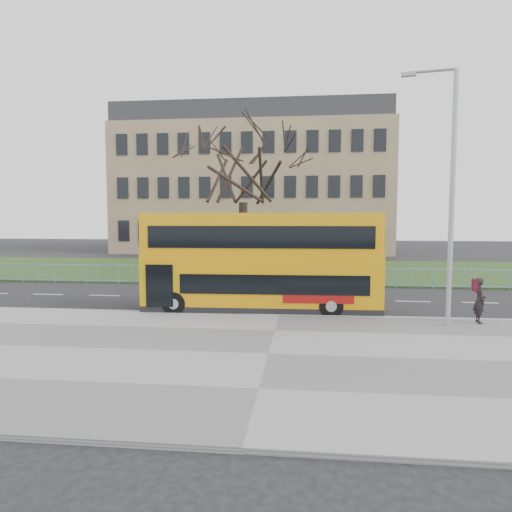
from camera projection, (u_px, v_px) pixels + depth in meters
The scene contains 10 objects.
ground at pixel (281, 309), 19.40m from camera, with size 120.00×120.00×0.00m, color black.
pavement at pixel (268, 356), 12.71m from camera, with size 80.00×10.50×0.12m, color slate.
kerb at pixel (279, 315), 17.86m from camera, with size 80.00×0.20×0.14m, color gray.
grass_verge at pixel (292, 270), 33.56m from camera, with size 80.00×15.40×0.08m, color #1F3C15.
guard_railing at pixel (287, 277), 25.89m from camera, with size 40.00×0.12×1.10m, color #709AC8, non-canonical shape.
bare_tree at pixel (243, 188), 29.14m from camera, with size 7.99×7.99×11.41m, color black, non-canonical shape.
civic_building at pixel (255, 191), 54.02m from camera, with size 30.00×15.00×14.00m, color #897757.
yellow_bus at pixel (261, 260), 18.81m from camera, with size 9.66×2.53×4.03m.
pedestrian at pixel (480, 300), 16.33m from camera, with size 0.60×0.39×1.64m, color black.
street_lamp at pixel (449, 187), 15.65m from camera, with size 1.86×0.48×8.82m.
Camera 1 is at (1.00, -19.15, 3.90)m, focal length 32.00 mm.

